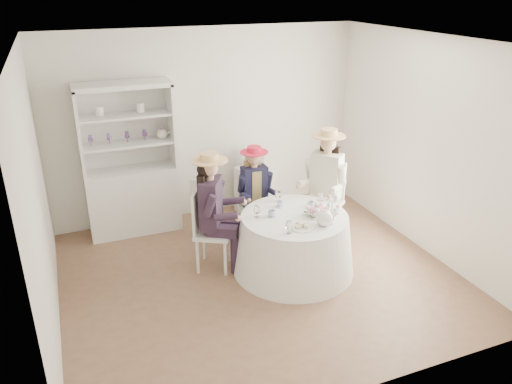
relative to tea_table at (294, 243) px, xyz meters
name	(u,v)px	position (x,y,z in m)	size (l,w,h in m)	color
ground	(259,276)	(-0.44, 0.01, -0.36)	(4.50, 4.50, 0.00)	brown
ceiling	(260,42)	(-0.44, 0.01, 2.34)	(4.50, 4.50, 0.00)	white
wall_back	(207,125)	(-0.44, 2.01, 0.99)	(4.50, 4.50, 0.00)	white
wall_front	(360,257)	(-0.44, -1.99, 0.99)	(4.50, 4.50, 0.00)	white
wall_left	(37,201)	(-2.69, 0.01, 0.99)	(4.50, 4.50, 0.00)	white
wall_right	(427,147)	(1.81, 0.01, 0.99)	(4.50, 4.50, 0.00)	white
tea_table	(294,243)	(0.00, 0.00, 0.00)	(1.46, 1.46, 0.72)	white
hutch	(132,181)	(-1.60, 1.78, 0.38)	(1.39, 0.89, 2.07)	silver
side_table	(255,190)	(0.17, 1.70, -0.01)	(0.45, 0.45, 0.70)	silver
hatbox	(254,159)	(0.17, 1.70, 0.49)	(0.29, 0.29, 0.29)	black
guest_left	(213,206)	(-0.87, 0.40, 0.47)	(0.63, 0.58, 1.48)	silver
guest_mid	(255,188)	(-0.12, 0.95, 0.37)	(0.46, 0.49, 1.29)	silver
guest_right	(325,179)	(0.74, 0.61, 0.50)	(0.65, 0.63, 1.52)	silver
spare_chair	(206,206)	(-0.74, 1.20, 0.11)	(0.50, 0.50, 0.87)	silver
teacup_a	(272,214)	(-0.26, 0.08, 0.40)	(0.09, 0.09, 0.07)	white
teacup_b	(280,204)	(-0.06, 0.29, 0.40)	(0.07, 0.07, 0.07)	white
teacup_c	(311,205)	(0.28, 0.13, 0.40)	(0.08, 0.08, 0.07)	white
flower_bowl	(315,213)	(0.22, -0.08, 0.39)	(0.23, 0.23, 0.06)	white
flower_arrangement	(315,210)	(0.21, -0.10, 0.45)	(0.17, 0.18, 0.07)	pink
table_teapot	(325,218)	(0.20, -0.34, 0.45)	(0.27, 0.19, 0.20)	white
sandwich_plate	(302,226)	(-0.06, -0.30, 0.38)	(0.28, 0.28, 0.06)	white
cupcake_stand	(332,205)	(0.46, -0.06, 0.44)	(0.23, 0.23, 0.22)	white
stemware_set	(295,210)	(0.00, 0.00, 0.44)	(0.93, 0.90, 0.15)	white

